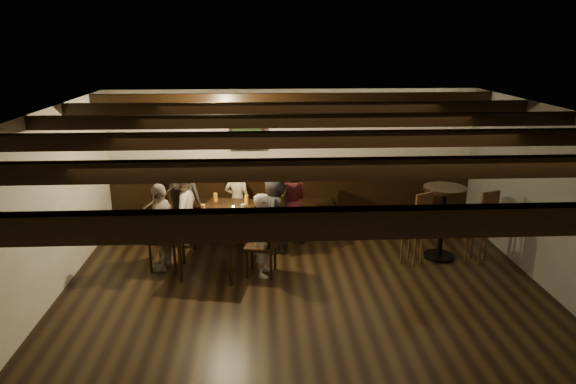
{
  "coord_description": "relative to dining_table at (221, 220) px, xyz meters",
  "views": [
    {
      "loc": [
        -0.56,
        -5.44,
        3.26
      ],
      "look_at": [
        -0.2,
        1.3,
        1.21
      ],
      "focal_mm": 32.0,
      "sensor_mm": 36.0,
      "label": 1
    }
  ],
  "objects": [
    {
      "name": "pint_f",
      "position": [
        0.09,
        -0.58,
        0.13
      ],
      "size": [
        0.07,
        0.07,
        0.14
      ],
      "primitive_type": "cylinder",
      "color": "silver",
      "rests_on": "dining_table"
    },
    {
      "name": "pint_c",
      "position": [
        -0.27,
        0.16,
        0.13
      ],
      "size": [
        0.07,
        0.07,
        0.14
      ],
      "primitive_type": "cylinder",
      "color": "#BF7219",
      "rests_on": "dining_table"
    },
    {
      "name": "person_right_near",
      "position": [
        0.82,
        0.29,
        0.0
      ],
      "size": [
        0.51,
        0.68,
        1.26
      ],
      "primitive_type": "imported",
      "rotation": [
        0.0,
        0.0,
        1.37
      ],
      "color": "#242426",
      "rests_on": "floor"
    },
    {
      "name": "bar_stool_left",
      "position": [
        2.84,
        -0.35,
        -0.2
      ],
      "size": [
        0.41,
        0.42,
        1.15
      ],
      "rotation": [
        0.0,
        0.0,
        0.5
      ],
      "color": "#392612",
      "rests_on": "floor"
    },
    {
      "name": "pint_e",
      "position": [
        -0.3,
        -0.4,
        0.13
      ],
      "size": [
        0.07,
        0.07,
        0.14
      ],
      "primitive_type": "cylinder",
      "color": "#BF7219",
      "rests_on": "dining_table"
    },
    {
      "name": "chair_right_far",
      "position": [
        0.62,
        -0.58,
        -0.34
      ],
      "size": [
        0.5,
        0.5,
        0.92
      ],
      "rotation": [
        0.0,
        0.0,
        1.37
      ],
      "color": "black",
      "rests_on": "floor"
    },
    {
      "name": "pint_a",
      "position": [
        -0.14,
        0.74,
        0.13
      ],
      "size": [
        0.07,
        0.07,
        0.14
      ],
      "primitive_type": "cylinder",
      "color": "#BF7219",
      "rests_on": "dining_table"
    },
    {
      "name": "person_bench_centre",
      "position": [
        0.21,
        1.03,
        -0.03
      ],
      "size": [
        0.48,
        0.37,
        1.2
      ],
      "primitive_type": "imported",
      "rotation": [
        0.0,
        0.0,
        2.94
      ],
      "color": "gray",
      "rests_on": "floor"
    },
    {
      "name": "pint_g",
      "position": [
        -0.11,
        -0.79,
        0.13
      ],
      "size": [
        0.07,
        0.07,
        0.14
      ],
      "primitive_type": "cylinder",
      "color": "#BF7219",
      "rests_on": "dining_table"
    },
    {
      "name": "dining_table",
      "position": [
        0.0,
        0.0,
        0.0
      ],
      "size": [
        1.16,
        1.94,
        0.68
      ],
      "rotation": [
        0.0,
        0.0,
        -0.2
      ],
      "color": "black",
      "rests_on": "floor"
    },
    {
      "name": "high_top_table",
      "position": [
        3.34,
        -0.14,
        0.12
      ],
      "size": [
        0.64,
        0.64,
        1.13
      ],
      "color": "black",
      "rests_on": "floor"
    },
    {
      "name": "pint_d",
      "position": [
        0.33,
        0.14,
        0.13
      ],
      "size": [
        0.07,
        0.07,
        0.14
      ],
      "primitive_type": "cylinder",
      "color": "silver",
      "rests_on": "dining_table"
    },
    {
      "name": "chair_right_near",
      "position": [
        0.79,
        0.3,
        -0.33
      ],
      "size": [
        0.52,
        0.52,
        0.96
      ],
      "rotation": [
        0.0,
        0.0,
        1.37
      ],
      "color": "black",
      "rests_on": "floor"
    },
    {
      "name": "chair_left_near",
      "position": [
        -0.62,
        0.58,
        -0.33
      ],
      "size": [
        0.52,
        0.52,
        0.97
      ],
      "rotation": [
        0.0,
        0.0,
        -1.77
      ],
      "color": "black",
      "rests_on": "floor"
    },
    {
      "name": "condiment_caddy",
      "position": [
        -0.01,
        -0.05,
        0.12
      ],
      "size": [
        0.15,
        0.1,
        0.12
      ],
      "primitive_type": "cube",
      "color": "black",
      "rests_on": "dining_table"
    },
    {
      "name": "person_bench_right",
      "position": [
        1.06,
        0.71,
        0.06
      ],
      "size": [
        0.76,
        0.64,
        1.38
      ],
      "primitive_type": "imported",
      "rotation": [
        0.0,
        0.0,
        2.94
      ],
      "color": "maroon",
      "rests_on": "floor"
    },
    {
      "name": "plate_far",
      "position": [
        0.12,
        -0.33,
        0.06
      ],
      "size": [
        0.24,
        0.24,
        0.01
      ],
      "primitive_type": "cylinder",
      "color": "white",
      "rests_on": "dining_table"
    },
    {
      "name": "room",
      "position": [
        0.89,
        0.37,
        0.45
      ],
      "size": [
        7.0,
        7.0,
        7.0
      ],
      "color": "black",
      "rests_on": "ground"
    },
    {
      "name": "person_right_far",
      "position": [
        0.65,
        -0.59,
        -0.02
      ],
      "size": [
        0.37,
        0.49,
        1.21
      ],
      "primitive_type": "imported",
      "rotation": [
        0.0,
        0.0,
        1.37
      ],
      "color": "#B2A496",
      "rests_on": "floor"
    },
    {
      "name": "pint_b",
      "position": [
        0.37,
        0.59,
        0.13
      ],
      "size": [
        0.07,
        0.07,
        0.14
      ],
      "primitive_type": "cylinder",
      "color": "#BF7219",
      "rests_on": "dining_table"
    },
    {
      "name": "candle",
      "position": [
        0.18,
        0.27,
        0.08
      ],
      "size": [
        0.05,
        0.05,
        0.05
      ],
      "primitive_type": "cylinder",
      "color": "beige",
      "rests_on": "dining_table"
    },
    {
      "name": "bar_stool_right",
      "position": [
        3.84,
        -0.3,
        -0.2
      ],
      "size": [
        0.39,
        0.41,
        1.15
      ],
      "rotation": [
        0.0,
        0.0,
        0.36
      ],
      "color": "#392612",
      "rests_on": "floor"
    },
    {
      "name": "chair_left_far",
      "position": [
        -0.79,
        -0.3,
        -0.32
      ],
      "size": [
        0.53,
        0.53,
        0.98
      ],
      "rotation": [
        0.0,
        0.0,
        -1.77
      ],
      "color": "black",
      "rests_on": "floor"
    },
    {
      "name": "person_left_near",
      "position": [
        -0.65,
        0.59,
        0.02
      ],
      "size": [
        0.64,
        0.92,
        1.3
      ],
      "primitive_type": "imported",
      "rotation": [
        0.0,
        0.0,
        -1.77
      ],
      "color": "#A6988C",
      "rests_on": "floor"
    },
    {
      "name": "person_left_far",
      "position": [
        -0.82,
        -0.29,
        0.02
      ],
      "size": [
        0.46,
        0.8,
        1.29
      ],
      "primitive_type": "imported",
      "rotation": [
        0.0,
        0.0,
        -1.77
      ],
      "color": "gray",
      "rests_on": "floor"
    },
    {
      "name": "person_bench_left",
      "position": [
        -0.71,
        1.06,
        0.02
      ],
      "size": [
        0.7,
        0.52,
        1.28
      ],
      "primitive_type": "imported",
      "rotation": [
        0.0,
        0.0,
        2.94
      ],
      "color": "#2C2B2E",
      "rests_on": "floor"
    },
    {
      "name": "plate_near",
      "position": [
        -0.28,
        -0.66,
        0.06
      ],
      "size": [
        0.24,
        0.24,
        0.01
      ],
      "primitive_type": "cylinder",
      "color": "white",
      "rests_on": "dining_table"
    }
  ]
}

